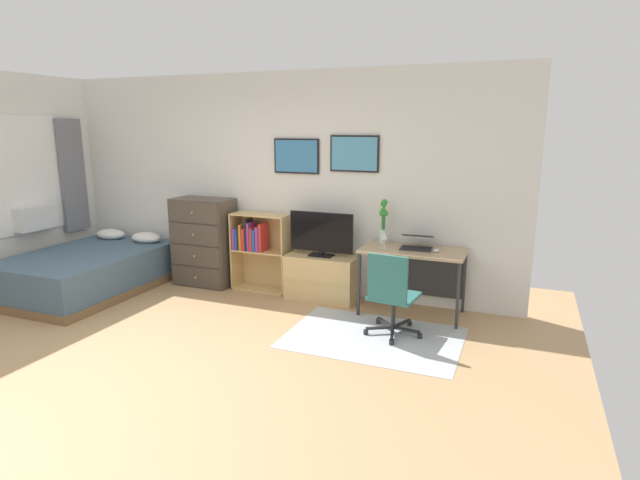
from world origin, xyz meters
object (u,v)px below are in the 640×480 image
(bookshelf, at_px, (257,246))
(wine_glass, at_px, (385,236))
(office_chair, at_px, (391,293))
(dresser, at_px, (204,242))
(tv_stand, at_px, (322,277))
(computer_mouse, at_px, (436,250))
(desk, at_px, (414,260))
(laptop, at_px, (417,243))
(television, at_px, (321,235))
(bamboo_vase, at_px, (383,221))
(bed, at_px, (89,271))

(bookshelf, relative_size, wine_glass, 5.47)
(office_chair, relative_size, wine_glass, 4.78)
(dresser, xyz_separation_m, tv_stand, (1.66, 0.02, -0.30))
(computer_mouse, bearing_deg, office_chair, -114.31)
(desk, height_order, laptop, laptop)
(dresser, xyz_separation_m, laptop, (2.79, 0.01, 0.23))
(television, relative_size, bamboo_vase, 1.57)
(wine_glass, bearing_deg, desk, 25.85)
(laptop, bearing_deg, bookshelf, 174.19)
(laptop, bearing_deg, wine_glass, -158.44)
(dresser, distance_m, wine_glass, 2.49)
(dresser, xyz_separation_m, desk, (2.77, -0.00, 0.03))
(bookshelf, bearing_deg, office_chair, -23.53)
(office_chair, bearing_deg, tv_stand, 149.00)
(television, bearing_deg, computer_mouse, -4.04)
(bookshelf, relative_size, television, 1.24)
(bamboo_vase, bearing_deg, bed, -165.94)
(bed, relative_size, laptop, 5.21)
(bookshelf, xyz_separation_m, office_chair, (1.96, -0.85, -0.12))
(dresser, height_order, desk, dresser)
(television, bearing_deg, bamboo_vase, 8.35)
(bed, distance_m, wine_glass, 3.78)
(laptop, relative_size, computer_mouse, 3.76)
(desk, xyz_separation_m, bamboo_vase, (-0.39, 0.10, 0.40))
(bed, distance_m, bookshelf, 2.17)
(bed, xyz_separation_m, tv_stand, (2.86, 0.81, 0.01))
(dresser, distance_m, computer_mouse, 3.03)
(dresser, distance_m, tv_stand, 1.68)
(tv_stand, height_order, laptop, laptop)
(bed, relative_size, desk, 1.82)
(bed, bearing_deg, tv_stand, 15.30)
(dresser, relative_size, office_chair, 1.33)
(computer_mouse, distance_m, wine_glass, 0.57)
(wine_glass, bearing_deg, laptop, 25.74)
(tv_stand, relative_size, office_chair, 0.99)
(tv_stand, distance_m, television, 0.53)
(laptop, height_order, bamboo_vase, bamboo_vase)
(office_chair, relative_size, laptop, 2.20)
(television, bearing_deg, office_chair, -36.51)
(tv_stand, xyz_separation_m, television, (-0.00, -0.02, 0.53))
(tv_stand, bearing_deg, bed, -164.13)
(tv_stand, height_order, desk, desk)
(bookshelf, distance_m, television, 0.93)
(computer_mouse, height_order, wine_glass, wine_glass)
(dresser, xyz_separation_m, bamboo_vase, (2.38, 0.10, 0.43))
(television, xyz_separation_m, desk, (1.11, 0.00, -0.20))
(wine_glass, bearing_deg, bamboo_vase, 108.69)
(wine_glass, bearing_deg, dresser, 176.51)
(desk, relative_size, office_chair, 1.30)
(bamboo_vase, height_order, wine_glass, bamboo_vase)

